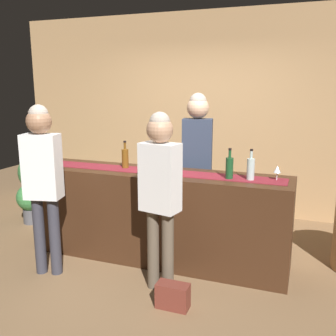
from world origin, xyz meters
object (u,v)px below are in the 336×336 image
(wine_glass_near_customer, at_px, (150,164))
(bartender, at_px, (197,151))
(wine_bottle_amber, at_px, (125,158))
(customer_browsing, at_px, (43,172))
(handbag, at_px, (173,296))
(potted_plant_tall, at_px, (39,176))
(wine_glass_far_end, at_px, (277,170))
(customer_sipping, at_px, (160,184))
(wine_bottle_green, at_px, (229,168))
(wine_glass_mid_counter, at_px, (172,162))
(wine_bottle_clear, at_px, (251,169))
(potted_plant_small, at_px, (31,200))

(wine_glass_near_customer, bearing_deg, bartender, 66.36)
(wine_bottle_amber, xyz_separation_m, customer_browsing, (-0.51, -0.74, -0.04))
(wine_bottle_amber, distance_m, handbag, 1.59)
(wine_glass_near_customer, distance_m, potted_plant_tall, 2.58)
(wine_glass_far_end, bearing_deg, customer_sipping, -145.64)
(wine_bottle_green, relative_size, customer_sipping, 0.18)
(wine_glass_near_customer, distance_m, wine_glass_mid_counter, 0.25)
(wine_bottle_clear, height_order, customer_browsing, customer_browsing)
(wine_glass_far_end, bearing_deg, wine_glass_mid_counter, 179.57)
(wine_bottle_amber, xyz_separation_m, customer_sipping, (0.66, -0.65, -0.08))
(wine_bottle_green, height_order, wine_glass_far_end, wine_bottle_green)
(wine_glass_near_customer, xyz_separation_m, wine_glass_mid_counter, (0.18, 0.17, 0.00))
(customer_sipping, bearing_deg, wine_bottle_amber, 147.27)
(wine_bottle_clear, xyz_separation_m, customer_browsing, (-1.88, -0.67, -0.04))
(wine_glass_near_customer, xyz_separation_m, handbag, (0.51, -0.74, -0.97))
(bartender, height_order, potted_plant_tall, bartender)
(wine_bottle_clear, height_order, wine_glass_far_end, wine_bottle_clear)
(wine_glass_far_end, bearing_deg, wine_bottle_clear, -163.89)
(wine_glass_mid_counter, distance_m, potted_plant_small, 2.35)
(wine_glass_mid_counter, xyz_separation_m, wine_glass_far_end, (1.06, -0.01, 0.00))
(bartender, relative_size, customer_browsing, 1.05)
(wine_bottle_clear, bearing_deg, wine_glass_near_customer, -175.00)
(wine_bottle_clear, xyz_separation_m, wine_glass_far_end, (0.24, 0.07, -0.01))
(customer_browsing, distance_m, potted_plant_tall, 2.23)
(wine_bottle_green, distance_m, wine_bottle_amber, 1.17)
(customer_sipping, bearing_deg, wine_glass_near_customer, 133.66)
(wine_bottle_green, bearing_deg, customer_sipping, -132.31)
(wine_glass_mid_counter, relative_size, customer_sipping, 0.09)
(wine_bottle_amber, height_order, wine_glass_far_end, wine_bottle_amber)
(wine_bottle_green, height_order, potted_plant_small, wine_bottle_green)
(wine_glass_mid_counter, bearing_deg, handbag, -69.87)
(wine_glass_far_end, distance_m, potted_plant_tall, 3.68)
(wine_bottle_clear, distance_m, potted_plant_small, 3.15)
(wine_bottle_green, relative_size, wine_bottle_amber, 1.00)
(wine_bottle_amber, distance_m, potted_plant_tall, 2.20)
(wine_glass_near_customer, relative_size, wine_glass_far_end, 1.00)
(wine_glass_near_customer, bearing_deg, wine_bottle_clear, 5.00)
(potted_plant_tall, height_order, potted_plant_small, potted_plant_tall)
(wine_glass_mid_counter, height_order, wine_glass_far_end, same)
(wine_bottle_green, distance_m, customer_sipping, 0.75)
(handbag, bearing_deg, wine_bottle_amber, 134.22)
(wine_bottle_clear, xyz_separation_m, handbag, (-0.49, -0.82, -0.98))
(potted_plant_tall, bearing_deg, potted_plant_small, -63.56)
(potted_plant_small, height_order, handbag, potted_plant_small)
(wine_bottle_green, bearing_deg, wine_glass_far_end, 11.80)
(wine_glass_near_customer, height_order, customer_browsing, customer_browsing)
(customer_sipping, bearing_deg, wine_glass_mid_counter, 112.09)
(wine_bottle_amber, height_order, customer_browsing, customer_browsing)
(wine_bottle_clear, relative_size, wine_glass_far_end, 2.10)
(potted_plant_small, bearing_deg, wine_glass_mid_counter, -9.81)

